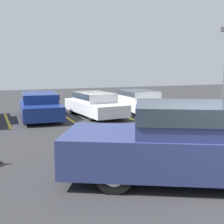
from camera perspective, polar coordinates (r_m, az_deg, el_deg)
name	(u,v)px	position (r m, az deg, el deg)	size (l,w,h in m)	color
stall_stripe_b	(7,120)	(15.71, -18.57, -1.47)	(0.12, 4.35, 0.01)	yellow
stall_stripe_c	(66,117)	(16.11, -8.45, -0.88)	(0.12, 4.35, 0.01)	yellow
stall_stripe_d	(117,114)	(16.99, 0.89, -0.30)	(0.12, 4.35, 0.01)	yellow
stall_stripe_e	(162,111)	(18.27, 9.13, 0.21)	(0.12, 4.35, 0.01)	yellow
pickup_truck	(198,143)	(7.31, 15.42, -5.51)	(6.32, 4.67, 1.77)	navy
parked_sedan_b	(40,105)	(15.82, -13.05, 1.25)	(2.12, 4.70, 1.25)	navy
parked_sedan_c	(95,103)	(16.22, -3.21, 1.57)	(2.15, 4.61, 1.21)	silver
parked_sedan_d	(139,101)	(17.56, 4.99, 2.07)	(1.87, 4.40, 1.21)	silver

